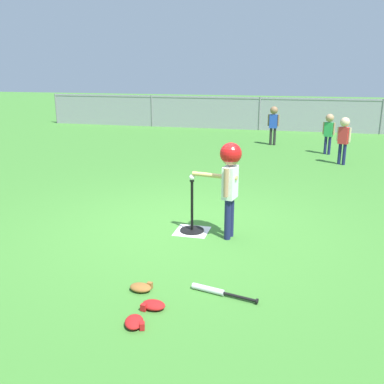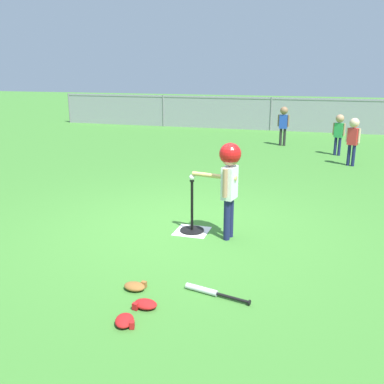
% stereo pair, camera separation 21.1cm
% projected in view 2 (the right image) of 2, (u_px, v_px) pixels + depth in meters
% --- Properties ---
extents(ground_plane, '(60.00, 60.00, 0.00)m').
position_uv_depth(ground_plane, '(184.00, 227.00, 5.92)').
color(ground_plane, '#3D7A2D').
extents(home_plate, '(0.44, 0.44, 0.01)m').
position_uv_depth(home_plate, '(192.00, 231.00, 5.77)').
color(home_plate, white).
rests_on(home_plate, ground_plane).
extents(batting_tee, '(0.32, 0.32, 0.71)m').
position_uv_depth(batting_tee, '(192.00, 223.00, 5.74)').
color(batting_tee, black).
rests_on(batting_tee, ground_plane).
extents(baseball_on_tee, '(0.07, 0.07, 0.07)m').
position_uv_depth(baseball_on_tee, '(192.00, 177.00, 5.57)').
color(baseball_on_tee, white).
rests_on(baseball_on_tee, batting_tee).
extents(batter_child, '(0.64, 0.35, 1.24)m').
position_uv_depth(batter_child, '(229.00, 171.00, 5.31)').
color(batter_child, '#191E4C').
rests_on(batter_child, ground_plane).
extents(fielder_deep_center, '(0.29, 0.21, 1.07)m').
position_uv_depth(fielder_deep_center, '(353.00, 135.00, 9.46)').
color(fielder_deep_center, '#191E4C').
rests_on(fielder_deep_center, ground_plane).
extents(fielder_deep_left, '(0.32, 0.22, 1.09)m').
position_uv_depth(fielder_deep_left, '(283.00, 121.00, 11.98)').
color(fielder_deep_left, '#262626').
rests_on(fielder_deep_left, ground_plane).
extents(fielder_near_left, '(0.29, 0.20, 1.02)m').
position_uv_depth(fielder_near_left, '(339.00, 129.00, 10.63)').
color(fielder_near_left, '#191E4C').
rests_on(fielder_near_left, ground_plane).
extents(spare_bat_silver, '(0.67, 0.20, 0.06)m').
position_uv_depth(spare_bat_silver, '(208.00, 291.00, 4.16)').
color(spare_bat_silver, silver).
rests_on(spare_bat_silver, ground_plane).
extents(glove_by_plate, '(0.24, 0.18, 0.07)m').
position_uv_depth(glove_by_plate, '(135.00, 286.00, 4.24)').
color(glove_by_plate, brown).
rests_on(glove_by_plate, ground_plane).
extents(glove_near_bats, '(0.24, 0.19, 0.07)m').
position_uv_depth(glove_near_bats, '(145.00, 304.00, 3.92)').
color(glove_near_bats, '#B21919').
rests_on(glove_near_bats, ground_plane).
extents(glove_tossed_aside, '(0.23, 0.26, 0.07)m').
position_uv_depth(glove_tossed_aside, '(125.00, 321.00, 3.67)').
color(glove_tossed_aside, '#B21919').
rests_on(glove_tossed_aside, ground_plane).
extents(outfield_fence, '(16.06, 0.06, 1.15)m').
position_uv_depth(outfield_fence, '(271.00, 113.00, 14.97)').
color(outfield_fence, slate).
rests_on(outfield_fence, ground_plane).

